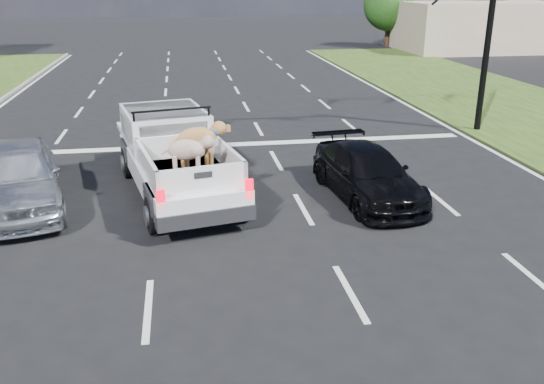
{
  "coord_description": "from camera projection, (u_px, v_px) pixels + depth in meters",
  "views": [
    {
      "loc": [
        -1.01,
        -8.56,
        5.19
      ],
      "look_at": [
        0.67,
        2.0,
        1.23
      ],
      "focal_mm": 38.0,
      "sensor_mm": 36.0,
      "label": 1
    }
  ],
  "objects": [
    {
      "name": "silver_sedan",
      "position": [
        18.0,
        176.0,
        13.62
      ],
      "size": [
        2.94,
        5.04,
        1.61
      ],
      "primitive_type": "imported",
      "rotation": [
        0.0,
        0.0,
        0.23
      ],
      "color": "silver",
      "rests_on": "ground"
    },
    {
      "name": "pickup_truck",
      "position": [
        175.0,
        155.0,
        14.53
      ],
      "size": [
        3.26,
        6.18,
        2.2
      ],
      "rotation": [
        0.0,
        0.0,
        0.21
      ],
      "color": "black",
      "rests_on": "ground"
    },
    {
      "name": "building_right",
      "position": [
        482.0,
        27.0,
        43.98
      ],
      "size": [
        12.0,
        7.0,
        3.6
      ],
      "primitive_type": "cube",
      "color": "#BDA991",
      "rests_on": "ground"
    },
    {
      "name": "road_markings",
      "position": [
        222.0,
        178.0,
        15.96
      ],
      "size": [
        17.75,
        60.0,
        0.01
      ],
      "color": "silver",
      "rests_on": "ground"
    },
    {
      "name": "tree_far_d",
      "position": [
        390.0,
        5.0,
        46.29
      ],
      "size": [
        4.2,
        4.2,
        5.4
      ],
      "color": "#332114",
      "rests_on": "ground"
    },
    {
      "name": "black_coupe",
      "position": [
        367.0,
        173.0,
        14.38
      ],
      "size": [
        2.22,
        4.52,
        1.26
      ],
      "primitive_type": "imported",
      "rotation": [
        0.0,
        0.0,
        0.11
      ],
      "color": "black",
      "rests_on": "ground"
    },
    {
      "name": "tree_far_e",
      "position": [
        482.0,
        4.0,
        47.46
      ],
      "size": [
        4.2,
        4.2,
        5.4
      ],
      "color": "#332114",
      "rests_on": "ground"
    },
    {
      "name": "ground",
      "position": [
        252.0,
        301.0,
        9.88
      ],
      "size": [
        160.0,
        160.0,
        0.0
      ],
      "primitive_type": "plane",
      "color": "black",
      "rests_on": "ground"
    }
  ]
}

